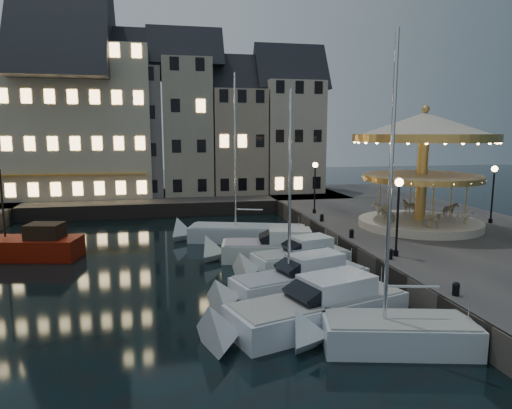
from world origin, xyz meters
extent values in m
plane|color=black|center=(0.00, 0.00, 0.00)|extent=(160.00, 160.00, 0.00)
cube|color=#474442|center=(14.00, 6.00, 0.65)|extent=(16.00, 56.00, 1.30)
cube|color=#474442|center=(-8.00, 28.00, 0.65)|extent=(44.00, 12.00, 1.30)
cube|color=#47423A|center=(6.00, 6.00, 0.65)|extent=(0.15, 44.00, 1.30)
cube|color=#47423A|center=(-6.00, 22.00, 0.65)|extent=(48.00, 0.15, 1.30)
cylinder|color=black|center=(7.20, 1.00, 1.45)|extent=(0.28, 0.28, 0.30)
cylinder|color=black|center=(7.20, 1.00, 3.20)|extent=(0.12, 0.12, 3.80)
sphere|color=#FFD18C|center=(7.20, 1.00, 5.25)|extent=(0.44, 0.44, 0.44)
cylinder|color=black|center=(7.20, 14.50, 1.45)|extent=(0.28, 0.28, 0.30)
cylinder|color=black|center=(7.20, 14.50, 3.20)|extent=(0.12, 0.12, 3.80)
sphere|color=#FFD18C|center=(7.20, 14.50, 5.25)|extent=(0.44, 0.44, 0.44)
cylinder|color=black|center=(18.50, 8.00, 1.45)|extent=(0.28, 0.28, 0.30)
cylinder|color=black|center=(18.50, 8.00, 3.20)|extent=(0.12, 0.12, 3.80)
sphere|color=#FFD18C|center=(18.50, 8.00, 5.25)|extent=(0.44, 0.44, 0.44)
cylinder|color=black|center=(6.60, -5.00, 1.50)|extent=(0.28, 0.28, 0.40)
sphere|color=black|center=(6.60, -5.00, 1.72)|extent=(0.30, 0.30, 0.30)
cylinder|color=black|center=(6.60, 0.50, 1.50)|extent=(0.28, 0.28, 0.40)
sphere|color=black|center=(6.60, 0.50, 1.72)|extent=(0.30, 0.30, 0.30)
cylinder|color=black|center=(6.60, 5.50, 1.50)|extent=(0.28, 0.28, 0.40)
sphere|color=black|center=(6.60, 5.50, 1.72)|extent=(0.30, 0.30, 0.30)
cylinder|color=black|center=(6.60, 11.00, 1.50)|extent=(0.28, 0.28, 0.40)
sphere|color=black|center=(6.60, 11.00, 1.72)|extent=(0.30, 0.30, 0.30)
cube|color=tan|center=(-19.50, 30.00, 6.80)|extent=(5.00, 8.00, 11.00)
cube|color=gray|center=(-14.05, 30.00, 7.30)|extent=(5.60, 8.00, 12.00)
cube|color=slate|center=(-8.00, 30.00, 7.80)|extent=(6.20, 8.00, 13.00)
cube|color=gray|center=(-2.25, 30.00, 8.30)|extent=(5.00, 8.00, 14.00)
cube|color=gray|center=(3.20, 30.00, 6.80)|extent=(5.60, 8.00, 11.00)
cube|color=#B0A38E|center=(9.25, 30.00, 7.30)|extent=(6.20, 8.00, 12.00)
cube|color=beige|center=(-14.00, 30.00, 8.80)|extent=(16.00, 9.00, 15.00)
cube|color=silver|center=(3.38, -6.40, 0.45)|extent=(5.77, 3.28, 1.30)
cube|color=#949793|center=(3.38, -6.40, 1.12)|extent=(5.47, 3.05, 0.10)
cylinder|color=silver|center=(2.85, -6.28, 5.86)|extent=(0.14, 0.14, 9.51)
cube|color=silver|center=(1.24, -3.75, 0.45)|extent=(7.99, 4.67, 1.30)
cube|color=gray|center=(1.24, -3.75, 1.12)|extent=(7.57, 4.37, 0.10)
cube|color=silver|center=(2.11, -3.48, 1.55)|extent=(3.32, 2.67, 0.80)
cube|color=black|center=(0.66, -3.93, 1.45)|extent=(1.73, 2.07, 0.98)
cube|color=silver|center=(1.55, -0.26, 0.45)|extent=(7.15, 3.88, 1.30)
cube|color=gray|center=(1.55, -0.26, 1.12)|extent=(6.78, 3.63, 0.10)
cube|color=silver|center=(2.34, -0.03, 1.55)|extent=(2.93, 2.19, 0.80)
cube|color=black|center=(1.02, -0.42, 1.45)|extent=(1.52, 1.69, 0.93)
cylinder|color=silver|center=(0.89, -0.46, 5.72)|extent=(0.14, 0.14, 9.24)
cube|color=silver|center=(2.69, 3.45, 0.45)|extent=(5.79, 3.25, 1.30)
cube|color=gray|center=(2.69, 3.45, 1.12)|extent=(5.49, 3.02, 0.10)
cube|color=silver|center=(3.33, 3.60, 1.55)|extent=(2.37, 1.99, 0.80)
cube|color=black|center=(2.26, 3.36, 1.45)|extent=(1.27, 1.65, 0.85)
cube|color=silver|center=(1.89, 5.97, 0.45)|extent=(7.01, 3.49, 1.30)
cube|color=gray|center=(1.89, 5.97, 1.12)|extent=(6.65, 3.25, 0.10)
cube|color=silver|center=(2.68, 5.81, 1.55)|extent=(2.82, 2.14, 0.80)
cube|color=black|center=(1.37, 6.07, 1.45)|extent=(1.42, 1.76, 0.92)
cube|color=silver|center=(0.98, 11.19, 0.45)|extent=(8.66, 4.83, 1.30)
cube|color=gray|center=(0.98, 11.19, 1.12)|extent=(8.20, 4.52, 0.10)
cylinder|color=silver|center=(0.18, 11.44, 6.69)|extent=(0.14, 0.14, 11.18)
cube|color=maroon|center=(-13.67, 9.51, 0.55)|extent=(7.38, 3.78, 1.50)
cube|color=black|center=(-12.20, 9.21, 1.75)|extent=(2.36, 2.06, 0.94)
cylinder|color=black|center=(-14.65, 9.71, 3.50)|extent=(0.12, 0.12, 4.22)
cylinder|color=beige|center=(12.56, 7.66, 1.56)|extent=(8.28, 8.28, 0.52)
cylinder|color=gold|center=(12.56, 7.66, 5.03)|extent=(0.72, 0.72, 6.42)
cylinder|color=beige|center=(12.56, 7.66, 4.92)|extent=(7.66, 7.66, 0.19)
cylinder|color=gold|center=(12.56, 7.66, 4.74)|extent=(7.95, 7.95, 0.36)
cone|color=beige|center=(12.56, 7.66, 8.34)|extent=(9.53, 9.53, 1.66)
cylinder|color=gold|center=(12.56, 7.66, 7.46)|extent=(9.53, 9.53, 0.52)
sphere|color=gold|center=(12.56, 7.66, 9.38)|extent=(0.52, 0.52, 0.52)
imported|color=beige|center=(15.33, 8.52, 2.34)|extent=(1.73, 1.25, 1.04)
camera|label=1|loc=(-4.79, -20.66, 7.77)|focal=32.00mm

